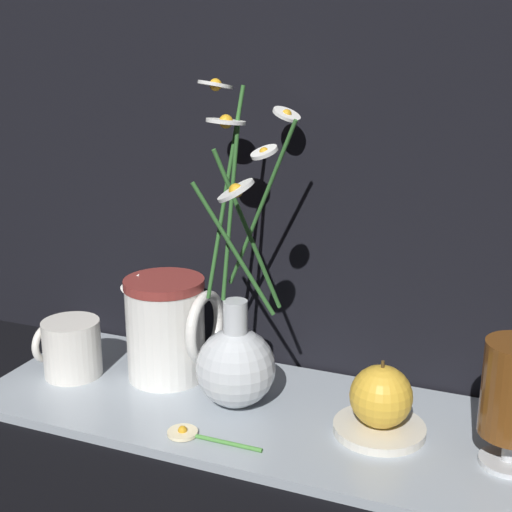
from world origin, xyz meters
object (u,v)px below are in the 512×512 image
vase_with_flowers (235,354)px  ceramic_pitcher (168,324)px  orange_fruit (381,396)px  yellow_mug (71,348)px

vase_with_flowers → ceramic_pitcher: (-0.12, 0.04, 0.01)m
vase_with_flowers → orange_fruit: size_ratio=4.91×
ceramic_pitcher → orange_fruit: 0.30m
vase_with_flowers → yellow_mug: bearing=-178.6°
yellow_mug → ceramic_pitcher: bearing=19.2°
vase_with_flowers → yellow_mug: (-0.25, -0.01, -0.03)m
vase_with_flowers → yellow_mug: size_ratio=4.51×
vase_with_flowers → ceramic_pitcher: 0.12m
orange_fruit → vase_with_flowers: bearing=-178.9°
ceramic_pitcher → orange_fruit: ceramic_pitcher is taller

